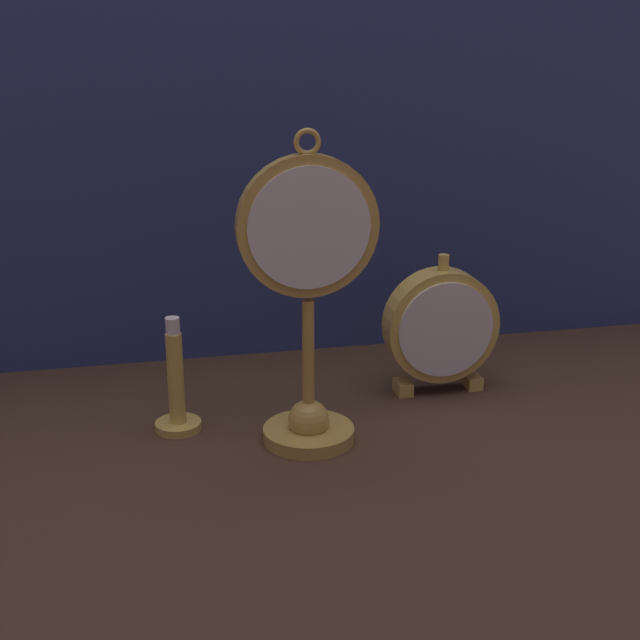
# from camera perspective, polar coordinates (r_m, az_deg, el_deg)

# --- Properties ---
(ground_plane) EXTENTS (4.00, 4.00, 0.00)m
(ground_plane) POSITION_cam_1_polar(r_m,az_deg,el_deg) (1.05, 0.94, -8.07)
(ground_plane) COLOR #422D1E
(fabric_backdrop_drape) EXTENTS (1.40, 0.01, 0.72)m
(fabric_backdrop_drape) POSITION_cam_1_polar(r_m,az_deg,el_deg) (1.27, -2.45, 13.51)
(fabric_backdrop_drape) COLOR navy
(fabric_backdrop_drape) RESTS_ON ground_plane
(pocket_watch_on_stand) EXTENTS (0.16, 0.11, 0.37)m
(pocket_watch_on_stand) POSITION_cam_1_polar(r_m,az_deg,el_deg) (1.00, -0.76, 0.95)
(pocket_watch_on_stand) COLOR gold
(pocket_watch_on_stand) RESTS_ON ground_plane
(mantel_clock_silver) EXTENTS (0.15, 0.04, 0.19)m
(mantel_clock_silver) POSITION_cam_1_polar(r_m,az_deg,el_deg) (1.18, 7.75, -0.41)
(mantel_clock_silver) COLOR gold
(mantel_clock_silver) RESTS_ON ground_plane
(brass_candlestick) EXTENTS (0.06, 0.06, 0.14)m
(brass_candlestick) POSITION_cam_1_polar(r_m,az_deg,el_deg) (1.09, -9.17, -4.66)
(brass_candlestick) COLOR gold
(brass_candlestick) RESTS_ON ground_plane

